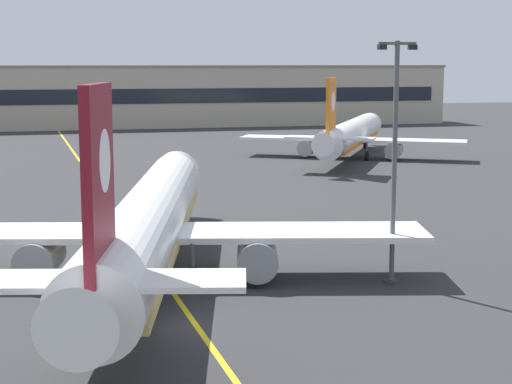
# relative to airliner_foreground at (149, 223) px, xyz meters

# --- Properties ---
(ground_plane) EXTENTS (400.00, 400.00, 0.00)m
(ground_plane) POSITION_rel_airliner_foreground_xyz_m (-0.05, -8.73, -3.37)
(ground_plane) COLOR #2D2D30
(taxiway_centreline) EXTENTS (7.60, 179.86, 0.01)m
(taxiway_centreline) POSITION_rel_airliner_foreground_xyz_m (-0.05, 21.27, -3.37)
(taxiway_centreline) COLOR yellow
(taxiway_centreline) RESTS_ON ground
(airliner_foreground) EXTENTS (32.25, 41.04, 11.65)m
(airliner_foreground) POSITION_rel_airliner_foreground_xyz_m (0.00, 0.00, 0.00)
(airliner_foreground) COLOR white
(airliner_foreground) RESTS_ON ground
(airliner_background) EXTENTS (27.88, 34.71, 10.76)m
(airliner_background) POSITION_rel_airliner_foreground_xyz_m (32.89, 55.02, -0.26)
(airliner_background) COLOR white
(airliner_background) RESTS_ON ground
(apron_lamp_post) EXTENTS (2.24, 0.90, 13.61)m
(apron_lamp_post) POSITION_rel_airliner_foreground_xyz_m (13.40, -3.64, 3.74)
(apron_lamp_post) COLOR #515156
(apron_lamp_post) RESTS_ON ground
(safety_cone_by_nose_gear) EXTENTS (0.44, 0.44, 0.55)m
(safety_cone_by_nose_gear) POSITION_rel_airliner_foreground_xyz_m (1.92, 15.50, -3.11)
(safety_cone_by_nose_gear) COLOR orange
(safety_cone_by_nose_gear) RESTS_ON ground
(terminal_building) EXTENTS (138.62, 12.40, 12.00)m
(terminal_building) POSITION_rel_airliner_foreground_xyz_m (5.02, 116.64, 2.64)
(terminal_building) COLOR #B2A893
(terminal_building) RESTS_ON ground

